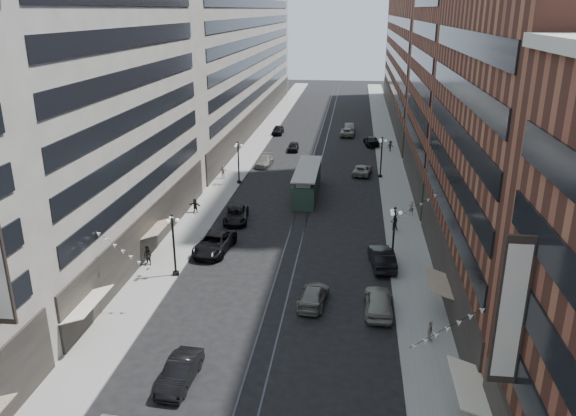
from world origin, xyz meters
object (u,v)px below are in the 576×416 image
at_px(pedestrian_2, 148,256).
at_px(car_10, 382,258).
at_px(car_11, 362,170).
at_px(pedestrian_4, 430,331).
at_px(pedestrian_6, 223,172).
at_px(car_extra_1, 313,296).
at_px(streetcar, 307,183).
at_px(car_12, 371,141).
at_px(lamppost_sw_mid, 238,161).
at_px(car_2, 214,243).
at_px(car_4, 378,302).
at_px(car_13, 293,147).
at_px(pedestrian_7, 394,222).
at_px(car_9, 278,130).
at_px(car_8, 265,161).
at_px(pedestrian_8, 411,207).
at_px(lamppost_se_far, 394,235).
at_px(pedestrian_5, 195,205).
at_px(lamppost_sw_far, 174,243).
at_px(car_5, 180,372).
at_px(car_extra_0, 348,132).
at_px(pedestrian_9, 390,146).
at_px(car_14, 349,127).

relative_size(pedestrian_2, car_10, 0.33).
bearing_deg(car_11, pedestrian_2, 66.93).
distance_m(pedestrian_4, pedestrian_6, 43.17).
relative_size(pedestrian_4, car_extra_1, 0.32).
relative_size(streetcar, pedestrian_2, 7.11).
distance_m(streetcar, car_12, 28.94).
relative_size(lamppost_sw_mid, car_2, 0.90).
relative_size(car_4, car_13, 1.26).
xyz_separation_m(pedestrian_7, car_extra_1, (-7.10, -16.12, -0.27)).
bearing_deg(car_9, car_extra_1, -78.51).
relative_size(pedestrian_4, car_11, 0.31).
distance_m(car_9, pedestrian_6, 29.62).
height_order(lamppost_sw_mid, car_8, lamppost_sw_mid).
height_order(lamppost_sw_mid, car_10, lamppost_sw_mid).
bearing_deg(car_9, car_11, -57.51).
bearing_deg(car_10, pedestrian_8, -111.96).
bearing_deg(lamppost_se_far, pedestrian_5, 151.41).
height_order(lamppost_sw_far, car_5, lamppost_sw_far).
bearing_deg(car_extra_1, pedestrian_7, -107.98).
distance_m(car_11, pedestrian_5, 25.82).
xyz_separation_m(lamppost_sw_far, pedestrian_8, (21.23, 17.56, -2.13)).
height_order(lamppost_sw_far, lamppost_sw_mid, same).
height_order(lamppost_se_far, car_8, lamppost_se_far).
xyz_separation_m(car_10, car_extra_0, (-4.04, 54.34, -0.13)).
height_order(pedestrian_4, car_extra_0, pedestrian_4).
distance_m(pedestrian_2, pedestrian_8, 29.01).
height_order(pedestrian_4, car_11, pedestrian_4).
bearing_deg(pedestrian_4, lamppost_sw_mid, 48.92).
distance_m(car_13, pedestrian_9, 15.47).
bearing_deg(car_extra_0, pedestrian_5, 71.02).
bearing_deg(car_12, streetcar, 65.36).
relative_size(car_13, pedestrian_5, 2.55).
xyz_separation_m(car_11, car_13, (-10.97, 12.64, 0.01)).
xyz_separation_m(car_2, car_12, (15.57, 45.74, -0.08)).
xyz_separation_m(car_8, pedestrian_7, (17.22, -23.55, 0.24)).
relative_size(lamppost_sw_far, car_14, 1.21).
xyz_separation_m(car_2, pedestrian_7, (17.08, 7.29, 0.12)).
distance_m(lamppost_sw_mid, pedestrian_6, 3.77).
distance_m(car_14, pedestrian_7, 50.46).
bearing_deg(car_10, lamppost_se_far, 174.62).
distance_m(pedestrian_8, pedestrian_9, 29.30).
bearing_deg(lamppost_sw_far, pedestrian_8, 39.60).
distance_m(lamppost_sw_far, car_12, 54.22).
distance_m(lamppost_sw_mid, car_10, 29.02).
xyz_separation_m(pedestrian_2, car_13, (8.05, 44.36, -0.32)).
bearing_deg(pedestrian_5, car_12, 75.04).
xyz_separation_m(car_14, pedestrian_5, (-16.32, -47.50, 0.20)).
height_order(car_13, car_extra_0, car_extra_0).
bearing_deg(streetcar, car_10, -66.95).
xyz_separation_m(pedestrian_5, pedestrian_8, (23.85, 2.11, 0.02)).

